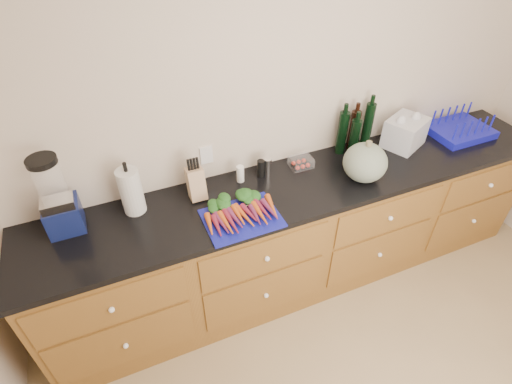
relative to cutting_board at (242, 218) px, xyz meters
name	(u,v)px	position (x,y,z in m)	size (l,w,h in m)	color
wall_back	(291,109)	(0.54, 0.48, 0.35)	(4.10, 0.05, 2.60)	beige
cabinets	(305,234)	(0.54, 0.16, -0.49)	(3.60, 0.64, 0.90)	brown
countertop	(310,183)	(0.54, 0.16, -0.03)	(3.64, 0.62, 0.04)	black
cutting_board	(242,218)	(0.00, 0.00, 0.00)	(0.44, 0.33, 0.01)	#11158C
carrots	(240,211)	(0.00, 0.03, 0.03)	(0.42, 0.29, 0.06)	#CF5418
squash	(365,163)	(0.87, 0.05, 0.12)	(0.28, 0.28, 0.25)	#5E6E5C
blender_appliance	(57,200)	(-0.93, 0.32, 0.20)	(0.19, 0.19, 0.47)	#0F184A
paper_towel	(131,191)	(-0.55, 0.32, 0.14)	(0.13, 0.13, 0.29)	silver
knife_block	(196,184)	(-0.18, 0.30, 0.09)	(0.10, 0.10, 0.20)	tan
grinder_salt	(240,174)	(0.13, 0.34, 0.05)	(0.05, 0.05, 0.11)	white
grinder_pepper	(261,168)	(0.27, 0.34, 0.05)	(0.05, 0.05, 0.12)	black
canister_chrome	(268,167)	(0.32, 0.34, 0.05)	(0.05, 0.05, 0.12)	white
tomato_box	(301,162)	(0.56, 0.33, 0.03)	(0.15, 0.12, 0.07)	white
bottles	(355,131)	(1.00, 0.37, 0.15)	(0.28, 0.14, 0.34)	black
grocery_bag	(405,133)	(1.38, 0.28, 0.10)	(0.28, 0.23, 0.21)	silver
dish_rack	(459,129)	(1.88, 0.24, 0.04)	(0.44, 0.35, 0.18)	#1314A9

